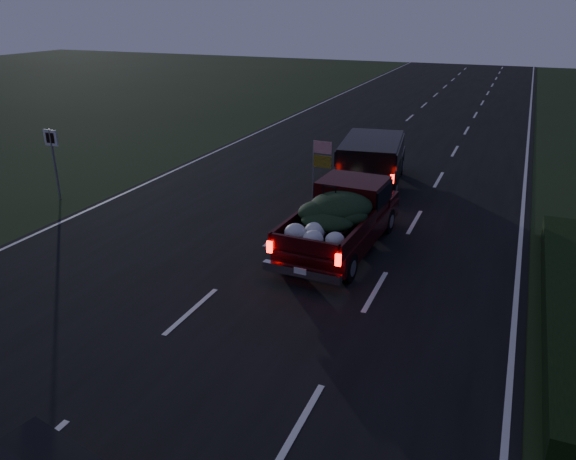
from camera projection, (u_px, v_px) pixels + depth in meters
The scene contains 6 objects.
ground at pixel (192, 311), 12.66m from camera, with size 120.00×120.00×0.00m, color black.
road_asphalt at pixel (192, 311), 12.65m from camera, with size 14.00×120.00×0.02m, color black.
hedge_row at pixel (568, 305), 12.34m from camera, with size 1.00×10.00×0.60m, color black.
route_sign at pixel (53, 153), 19.34m from camera, with size 0.55×0.08×2.50m.
pickup_truck at pixel (342, 215), 15.57m from camera, with size 2.19×5.22×2.69m.
lead_suv at pixel (371, 158), 20.90m from camera, with size 2.85×5.43×1.49m.
Camera 1 is at (6.24, -9.37, 6.45)m, focal length 35.00 mm.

